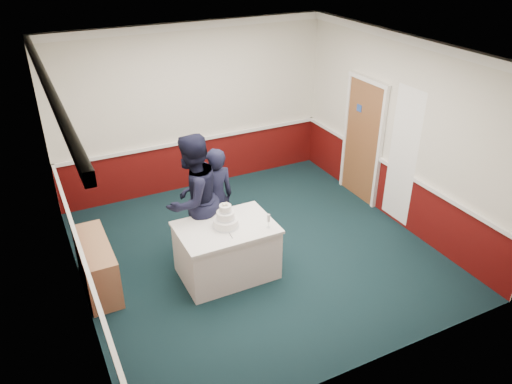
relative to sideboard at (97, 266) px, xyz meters
name	(u,v)px	position (x,y,z in m)	size (l,w,h in m)	color
ground	(256,252)	(2.28, -0.23, -0.35)	(5.00, 5.00, 0.00)	black
room_shell	(242,116)	(2.36, 0.38, 1.62)	(5.00, 5.00, 3.00)	silver
sideboard	(97,266)	(0.00, 0.00, 0.00)	(0.41, 1.20, 0.70)	tan
cake_table	(227,250)	(1.68, -0.51, 0.05)	(1.32, 0.92, 0.79)	white
wedding_cake	(226,219)	(1.68, -0.51, 0.55)	(0.35, 0.35, 0.36)	white
cake_knife	(230,234)	(1.65, -0.71, 0.44)	(0.01, 0.22, 0.01)	silver
champagne_flute	(268,219)	(2.18, -0.79, 0.58)	(0.05, 0.05, 0.21)	silver
person_man	(193,200)	(1.43, 0.07, 0.62)	(0.94, 0.74, 1.94)	black
person_woman	(216,198)	(1.85, 0.28, 0.45)	(0.58, 0.38, 1.59)	black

